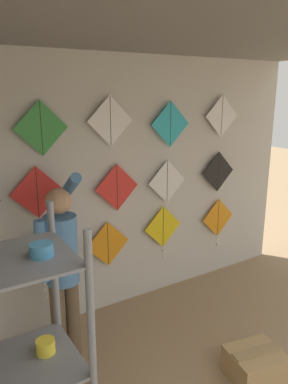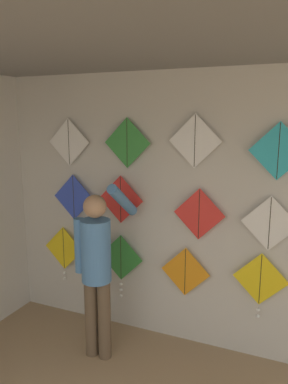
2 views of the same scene
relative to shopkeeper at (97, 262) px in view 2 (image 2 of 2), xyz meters
name	(u,v)px [view 2 (image 2 of 2)]	position (x,y,z in m)	size (l,w,h in m)	color
back_panel	(195,213)	(0.78, 0.63, 0.41)	(5.13, 0.06, 2.80)	beige
ceiling_slab	(110,24)	(0.78, -1.10, 1.83)	(5.13, 4.21, 0.04)	gray
shopkeeper	(97,262)	(0.00, 0.00, 0.00)	(0.45, 0.63, 1.76)	brown
kite_0	(64,250)	(-0.77, 0.54, -0.18)	(0.52, 0.04, 0.65)	yellow
kite_1	(121,261)	(-0.02, 0.54, -0.20)	(0.52, 0.04, 0.72)	#338C38
kite_2	(185,272)	(0.72, 0.54, -0.19)	(0.52, 0.01, 0.52)	orange
kite_3	(260,282)	(1.45, 0.54, -0.17)	(0.52, 0.04, 0.65)	yellow
kite_5	(74,197)	(-0.61, 0.54, 0.47)	(0.52, 0.01, 0.52)	blue
kite_6	(121,199)	(-0.01, 0.54, 0.50)	(0.52, 0.01, 0.52)	red
kite_7	(199,214)	(0.84, 0.54, 0.43)	(0.52, 0.01, 0.52)	red
kite_8	(270,224)	(1.50, 0.54, 0.41)	(0.52, 0.01, 0.52)	white
kite_10	(69,142)	(-0.64, 0.54, 1.09)	(0.52, 0.01, 0.52)	white
kite_11	(127,143)	(0.07, 0.54, 1.10)	(0.52, 0.01, 0.52)	#338C38
kite_12	(195,141)	(0.78, 0.54, 1.14)	(0.52, 0.01, 0.52)	white
kite_13	(279,151)	(1.53, 0.54, 1.07)	(0.52, 0.01, 0.52)	#28B2C6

